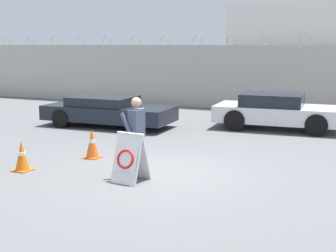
% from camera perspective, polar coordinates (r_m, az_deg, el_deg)
% --- Properties ---
extents(ground_plane, '(90.00, 90.00, 0.00)m').
position_cam_1_polar(ground_plane, '(10.68, -1.11, -5.81)').
color(ground_plane, '#5B5B5E').
extents(perimeter_wall, '(36.00, 0.30, 3.31)m').
position_cam_1_polar(perimeter_wall, '(20.98, 11.86, 5.75)').
color(perimeter_wall, '#ADA8A0').
rests_on(perimeter_wall, ground_plane).
extents(building_block, '(9.36, 5.37, 4.75)m').
position_cam_1_polar(building_block, '(24.32, 19.57, 8.16)').
color(building_block, silver).
rests_on(building_block, ground_plane).
extents(barricade_sign, '(0.68, 0.73, 1.06)m').
position_cam_1_polar(barricade_sign, '(9.99, -4.70, -3.85)').
color(barricade_sign, white).
rests_on(barricade_sign, ground_plane).
extents(security_guard, '(0.38, 0.63, 1.75)m').
position_cam_1_polar(security_guard, '(10.46, -3.86, -0.69)').
color(security_guard, black).
rests_on(security_guard, ground_plane).
extents(traffic_cone_near, '(0.39, 0.39, 0.77)m').
position_cam_1_polar(traffic_cone_near, '(12.19, -9.23, -2.12)').
color(traffic_cone_near, orange).
rests_on(traffic_cone_near, ground_plane).
extents(traffic_cone_mid, '(0.39, 0.39, 0.71)m').
position_cam_1_polar(traffic_cone_mid, '(11.34, -17.38, -3.52)').
color(traffic_cone_mid, orange).
rests_on(traffic_cone_mid, ground_plane).
extents(parked_car_front_coupe, '(4.69, 2.05, 1.06)m').
position_cam_1_polar(parked_car_front_coupe, '(16.80, -7.36, 1.86)').
color(parked_car_front_coupe, black).
rests_on(parked_car_front_coupe, ground_plane).
extents(parked_car_rear_sedan, '(4.36, 2.15, 1.22)m').
position_cam_1_polar(parked_car_rear_sedan, '(16.56, 13.13, 1.81)').
color(parked_car_rear_sedan, black).
rests_on(parked_car_rear_sedan, ground_plane).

